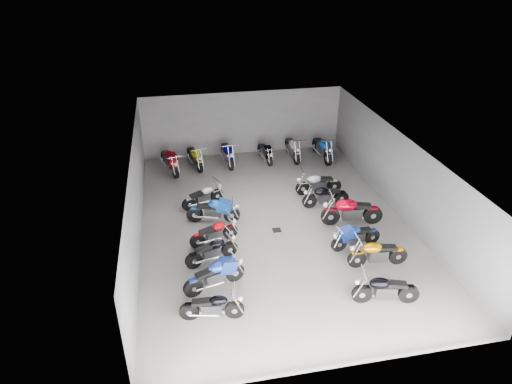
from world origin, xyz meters
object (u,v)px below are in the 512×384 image
(motorcycle_left_c, at_px, (212,250))
(motorcycle_back_a, at_px, (170,161))
(motorcycle_right_a, at_px, (385,289))
(motorcycle_right_e, at_px, (325,196))
(motorcycle_back_d, at_px, (265,152))
(motorcycle_back_c, at_px, (227,153))
(motorcycle_back_e, at_px, (293,148))
(motorcycle_right_f, at_px, (318,183))
(motorcycle_left_e, at_px, (214,210))
(motorcycle_left_b, at_px, (215,275))
(motorcycle_right_d, at_px, (351,211))
(motorcycle_left_a, at_px, (213,306))
(motorcycle_right_c, at_px, (355,236))
(motorcycle_back_b, at_px, (195,157))
(drain_grate, at_px, (277,230))
(motorcycle_back_f, at_px, (322,148))
(motorcycle_right_b, at_px, (377,253))
(motorcycle_left_d, at_px, (215,232))
(motorcycle_left_f, at_px, (203,196))

(motorcycle_left_c, height_order, motorcycle_back_a, motorcycle_back_a)
(motorcycle_right_a, xyz_separation_m, motorcycle_right_e, (0.11, 5.84, -0.01))
(motorcycle_back_d, bearing_deg, motorcycle_back_c, -9.12)
(motorcycle_back_c, xyz_separation_m, motorcycle_back_e, (3.29, 0.03, -0.01))
(motorcycle_right_f, bearing_deg, motorcycle_left_e, 107.79)
(motorcycle_left_b, height_order, motorcycle_right_d, motorcycle_right_d)
(motorcycle_right_d, xyz_separation_m, motorcycle_back_a, (-6.66, 6.03, -0.02))
(motorcycle_left_c, bearing_deg, motorcycle_right_d, 85.56)
(motorcycle_left_a, distance_m, motorcycle_right_c, 5.90)
(motorcycle_right_f, distance_m, motorcycle_back_b, 6.23)
(drain_grate, relative_size, motorcycle_right_c, 0.17)
(motorcycle_back_c, relative_size, motorcycle_back_f, 0.97)
(drain_grate, distance_m, motorcycle_right_b, 3.90)
(motorcycle_right_b, bearing_deg, motorcycle_back_a, 40.44)
(drain_grate, xyz_separation_m, motorcycle_right_e, (2.35, 1.41, 0.47))
(motorcycle_left_e, bearing_deg, motorcycle_back_f, 141.79)
(motorcycle_right_d, distance_m, motorcycle_back_f, 6.08)
(motorcycle_left_d, relative_size, motorcycle_left_f, 1.02)
(motorcycle_right_b, xyz_separation_m, motorcycle_back_a, (-6.55, 8.65, 0.06))
(motorcycle_right_c, xyz_separation_m, motorcycle_back_b, (-5.03, 7.84, 0.05))
(motorcycle_right_f, xyz_separation_m, motorcycle_back_b, (-4.98, 3.75, 0.03))
(motorcycle_back_e, relative_size, motorcycle_back_f, 0.95)
(motorcycle_left_a, height_order, motorcycle_back_e, motorcycle_back_e)
(drain_grate, height_order, motorcycle_left_b, motorcycle_left_b)
(motorcycle_left_b, height_order, motorcycle_right_a, motorcycle_left_b)
(motorcycle_right_b, distance_m, motorcycle_back_e, 9.03)
(motorcycle_back_b, xyz_separation_m, motorcycle_back_f, (6.30, -0.32, 0.06))
(motorcycle_right_d, xyz_separation_m, motorcycle_back_c, (-3.87, 6.37, -0.01))
(motorcycle_left_a, xyz_separation_m, motorcycle_left_b, (0.23, 1.32, 0.05))
(motorcycle_left_b, xyz_separation_m, motorcycle_back_e, (4.93, 9.12, 0.05))
(motorcycle_back_e, bearing_deg, motorcycle_right_a, 89.17)
(motorcycle_back_a, bearing_deg, motorcycle_left_e, 91.07)
(motorcycle_back_a, distance_m, motorcycle_back_c, 2.81)
(motorcycle_right_e, bearing_deg, motorcycle_back_d, 15.48)
(motorcycle_right_e, distance_m, motorcycle_back_a, 7.63)
(motorcycle_left_a, relative_size, motorcycle_back_c, 0.79)
(motorcycle_right_f, height_order, motorcycle_back_e, motorcycle_back_e)
(motorcycle_right_c, xyz_separation_m, motorcycle_back_c, (-3.45, 7.87, 0.10))
(motorcycle_left_c, relative_size, motorcycle_back_f, 0.77)
(motorcycle_back_b, height_order, motorcycle_back_c, motorcycle_back_c)
(motorcycle_right_a, bearing_deg, motorcycle_left_e, 50.32)
(drain_grate, height_order, motorcycle_right_a, motorcycle_right_a)
(motorcycle_back_a, relative_size, motorcycle_back_e, 0.98)
(motorcycle_left_f, distance_m, motorcycle_right_d, 5.94)
(motorcycle_left_f, xyz_separation_m, motorcycle_back_c, (1.53, 3.91, 0.11))
(motorcycle_right_a, distance_m, motorcycle_right_e, 5.84)
(motorcycle_back_b, bearing_deg, motorcycle_left_c, 76.96)
(motorcycle_back_a, bearing_deg, motorcycle_back_e, 167.02)
(motorcycle_left_e, distance_m, motorcycle_back_b, 5.19)
(motorcycle_right_e, xyz_separation_m, motorcycle_back_f, (1.37, 4.53, 0.10))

